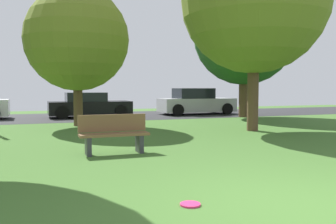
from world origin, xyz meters
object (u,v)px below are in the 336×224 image
frisbee_disc (190,204)px  oak_tree_center (77,39)px  maple_tree_near (254,0)px  oak_tree_right (244,34)px  parked_car_black (89,106)px  park_bench (114,134)px  parked_car_silver (196,102)px

frisbee_disc → oak_tree_center: bearing=90.8°
maple_tree_near → oak_tree_center: bearing=145.2°
maple_tree_near → oak_tree_right: bearing=60.9°
oak_tree_center → frisbee_disc: bearing=-89.2°
oak_tree_right → maple_tree_near: (-3.03, -5.44, 0.28)m
maple_tree_near → parked_car_black: bearing=119.1°
park_bench → oak_tree_center: bearing=-89.8°
parked_car_black → parked_car_silver: 6.09m
park_bench → parked_car_silver: bearing=-123.2°
maple_tree_near → frisbee_disc: (-5.45, -6.84, -4.57)m
maple_tree_near → park_bench: maple_tree_near is taller
oak_tree_right → frisbee_disc: 15.52m
oak_tree_center → parked_car_silver: (7.15, 4.24, -2.76)m
frisbee_disc → park_bench: park_bench is taller
parked_car_silver → maple_tree_near: bearing=-100.7°
parked_car_silver → parked_car_black: bearing=179.6°
oak_tree_right → frisbee_disc: (-8.48, -12.28, -4.28)m
oak_tree_center → parked_car_black: oak_tree_center is taller
oak_tree_right → oak_tree_center: bearing=-169.9°
maple_tree_near → parked_car_black: size_ratio=1.72×
oak_tree_right → oak_tree_center: (-8.63, -1.54, -0.86)m
park_bench → maple_tree_near: bearing=-153.8°
maple_tree_near → frisbee_disc: 9.86m
oak_tree_center → parked_car_silver: bearing=30.7°
maple_tree_near → frisbee_disc: bearing=-128.6°
oak_tree_center → oak_tree_right: bearing=10.1°
oak_tree_right → maple_tree_near: bearing=-119.1°
maple_tree_near → park_bench: (-5.58, -2.75, -4.12)m
parked_car_black → maple_tree_near: bearing=-60.9°
park_bench → frisbee_disc: bearing=91.8°
oak_tree_center → maple_tree_near: bearing=-34.8°
parked_car_black → parked_car_silver: parked_car_silver is taller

